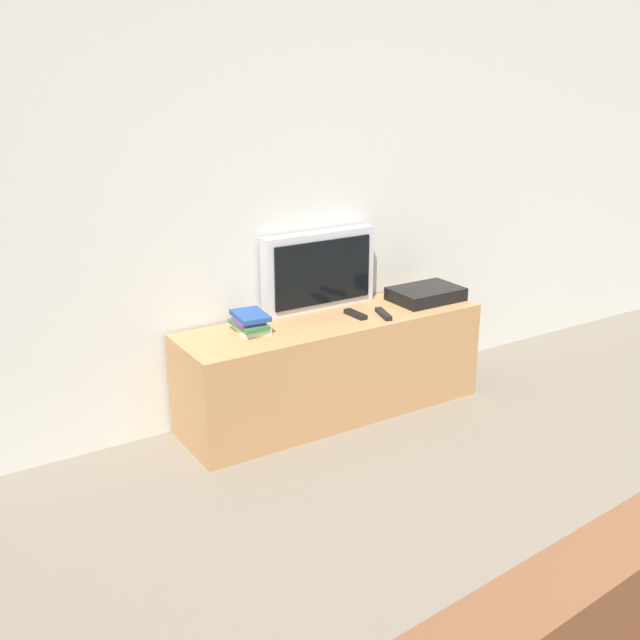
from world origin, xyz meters
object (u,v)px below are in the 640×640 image
object	(u,v)px
book_stack	(250,323)
remote_on_stand	(355,314)
tv_stand	(332,366)
remote_secondary	(383,314)
set_top_box	(426,294)
television	(319,271)

from	to	relation	value
book_stack	remote_on_stand	world-z (taller)	book_stack
tv_stand	remote_secondary	xyz separation A→B (m)	(0.26, -0.11, 0.28)
book_stack	remote_secondary	xyz separation A→B (m)	(0.71, -0.16, -0.03)
tv_stand	remote_secondary	world-z (taller)	remote_secondary
tv_stand	set_top_box	size ratio (longest dim) A/B	4.30
remote_on_stand	book_stack	bearing A→B (deg)	171.57
television	book_stack	bearing A→B (deg)	-164.61
remote_on_stand	remote_secondary	size ratio (longest dim) A/B	0.88
television	set_top_box	bearing A→B (deg)	-18.37
television	remote_on_stand	world-z (taller)	television
tv_stand	remote_secondary	distance (m)	0.40
remote_on_stand	set_top_box	size ratio (longest dim) A/B	0.40
set_top_box	remote_on_stand	bearing A→B (deg)	-177.07
remote_on_stand	set_top_box	xyz separation A→B (m)	(0.50, 0.03, 0.02)
remote_secondary	tv_stand	bearing A→B (deg)	157.37
book_stack	remote_on_stand	bearing A→B (deg)	-8.43
tv_stand	set_top_box	distance (m)	0.70
book_stack	set_top_box	bearing A→B (deg)	-3.19
tv_stand	remote_on_stand	bearing A→B (deg)	-14.36
book_stack	remote_on_stand	distance (m)	0.59
tv_stand	television	bearing A→B (deg)	79.15
remote_on_stand	remote_secondary	bearing A→B (deg)	-29.77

